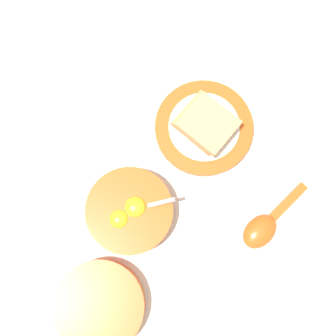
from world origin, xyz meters
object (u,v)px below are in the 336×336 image
(egg_bowl, at_px, (130,211))
(toast_sandwich, at_px, (206,123))
(congee_bowl, at_px, (100,306))
(soup_spoon, at_px, (264,227))
(toast_plate, at_px, (204,128))

(egg_bowl, distance_m, toast_sandwich, 0.23)
(congee_bowl, bearing_deg, soup_spoon, 178.75)
(egg_bowl, xyz_separation_m, soup_spoon, (-0.22, 0.14, -0.01))
(toast_sandwich, height_order, soup_spoon, toast_sandwich)
(egg_bowl, bearing_deg, toast_plate, -156.58)
(toast_sandwich, distance_m, congee_bowl, 0.40)
(egg_bowl, bearing_deg, congee_bowl, 47.05)
(egg_bowl, distance_m, soup_spoon, 0.26)
(toast_plate, bearing_deg, egg_bowl, 23.42)
(toast_sandwich, height_order, congee_bowl, toast_sandwich)
(egg_bowl, xyz_separation_m, congee_bowl, (0.12, 0.13, -0.00))
(egg_bowl, bearing_deg, toast_sandwich, -156.96)
(egg_bowl, xyz_separation_m, toast_sandwich, (-0.21, -0.09, 0.01))
(toast_plate, xyz_separation_m, soup_spoon, (-0.01, 0.23, 0.01))
(toast_sandwich, bearing_deg, soup_spoon, 92.47)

